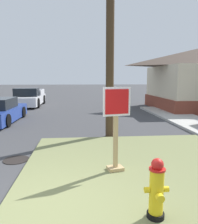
% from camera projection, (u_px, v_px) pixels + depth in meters
% --- Properties ---
extents(ground_plane, '(160.00, 160.00, 0.00)m').
position_uv_depth(ground_plane, '(43.00, 216.00, 3.68)').
color(ground_plane, '#3D3D3F').
extents(grass_corner_patch, '(5.86, 5.83, 0.08)m').
position_uv_depth(grass_corner_patch, '(143.00, 168.00, 5.54)').
color(grass_corner_patch, olive).
rests_on(grass_corner_patch, ground).
extents(fire_hydrant, '(0.38, 0.34, 0.96)m').
position_uv_depth(fire_hydrant, '(156.00, 190.00, 3.44)').
color(fire_hydrant, black).
rests_on(fire_hydrant, grass_corner_patch).
extents(stop_sign, '(0.65, 0.35, 1.97)m').
position_uv_depth(stop_sign, '(116.00, 132.00, 5.19)').
color(stop_sign, tan).
rests_on(stop_sign, grass_corner_patch).
extents(manhole_cover, '(0.70, 0.70, 0.02)m').
position_uv_depth(manhole_cover, '(16.00, 160.00, 6.19)').
color(manhole_cover, black).
rests_on(manhole_cover, ground).
extents(pickup_truck_white, '(2.20, 5.13, 1.48)m').
position_uv_depth(pickup_truck_white, '(29.00, 98.00, 18.33)').
color(pickup_truck_white, silver).
rests_on(pickup_truck_white, ground).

